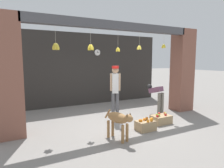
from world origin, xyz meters
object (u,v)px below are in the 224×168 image
Objects in this scene: worker_stooping at (157,95)px; wall_clock at (97,52)px; dog at (119,120)px; fruit_crate_apples at (161,119)px; water_bottle at (121,125)px; shopkeeper at (115,87)px; fruit_crate_oranges at (146,125)px.

wall_clock reaches higher than worker_stooping.
dog reaches higher than fruit_crate_apples.
worker_stooping is 3.88× the size of water_bottle.
wall_clock reaches higher than dog.
fruit_crate_oranges is (0.21, -1.36, -0.90)m from shopkeeper.
shopkeeper is 6.55× the size of water_bottle.
water_bottle is (0.42, 0.60, -0.39)m from dog.
dog is 3.44× the size of water_bottle.
wall_clock is (-1.16, 2.63, 1.58)m from worker_stooping.
dog reaches higher than water_bottle.
worker_stooping is at bearing 40.40° from fruit_crate_oranges.
fruit_crate_oranges is (-1.39, -1.19, -0.54)m from worker_stooping.
worker_stooping is at bearing 104.44° from dog.
fruit_crate_oranges is 4.37m from wall_clock.
shopkeeper is at bearing 174.07° from worker_stooping.
shopkeeper is at bearing 132.14° from fruit_crate_apples.
shopkeeper is at bearing 69.87° from water_bottle.
shopkeeper is 3.46× the size of fruit_crate_oranges.
worker_stooping is at bearing 56.89° from fruit_crate_apples.
dog is at bearing -166.52° from fruit_crate_oranges.
fruit_crate_apples is 2.06× the size of wall_clock.
fruit_crate_apples is at bearing -81.17° from wall_clock.
water_bottle is 4.14m from wall_clock.
water_bottle is at bearing -157.01° from worker_stooping.
wall_clock is at bearing 146.69° from dog.
worker_stooping is 1.78× the size of fruit_crate_apples.
shopkeeper reaches higher than fruit_crate_apples.
fruit_crate_apples is at bearing 156.50° from shopkeeper.
fruit_crate_oranges is at bearing -32.16° from water_bottle.
shopkeeper is 1.65m from fruit_crate_oranges.
wall_clock is at bearing 76.70° from water_bottle.
dog is 1.89m from fruit_crate_apples.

